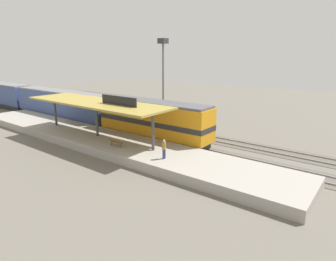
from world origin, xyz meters
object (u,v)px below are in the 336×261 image
(platform_bench, at_px, (116,142))
(freight_car, at_px, (103,105))
(light_mast, at_px, (163,63))
(person_waiting, at_px, (164,148))
(locomotive, at_px, (153,120))
(passenger_carriage_front, at_px, (61,105))

(platform_bench, bearing_deg, freight_car, 53.65)
(light_mast, relative_size, person_waiting, 6.84)
(locomotive, xyz_separation_m, freight_car, (4.60, 14.06, -0.44))
(passenger_carriage_front, height_order, person_waiting, passenger_carriage_front)
(freight_car, distance_m, person_waiting, 22.72)
(platform_bench, height_order, freight_car, freight_car)
(freight_car, xyz_separation_m, light_mast, (3.20, -9.40, 6.43))
(freight_car, bearing_deg, locomotive, -108.12)
(passenger_carriage_front, relative_size, freight_car, 1.67)
(passenger_carriage_front, height_order, light_mast, light_mast)
(light_mast, bearing_deg, freight_car, 108.80)
(platform_bench, relative_size, locomotive, 0.12)
(passenger_carriage_front, distance_m, freight_car, 6.07)
(locomotive, height_order, light_mast, light_mast)
(locomotive, height_order, freight_car, locomotive)
(locomotive, relative_size, light_mast, 1.23)
(platform_bench, xyz_separation_m, freight_car, (10.60, 14.40, 0.63))
(passenger_carriage_front, xyz_separation_m, light_mast, (7.80, -13.34, 6.08))
(locomotive, height_order, passenger_carriage_front, locomotive)
(person_waiting, bearing_deg, platform_bench, 91.97)
(locomotive, height_order, person_waiting, locomotive)
(platform_bench, xyz_separation_m, passenger_carriage_front, (6.00, 18.34, 0.97))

